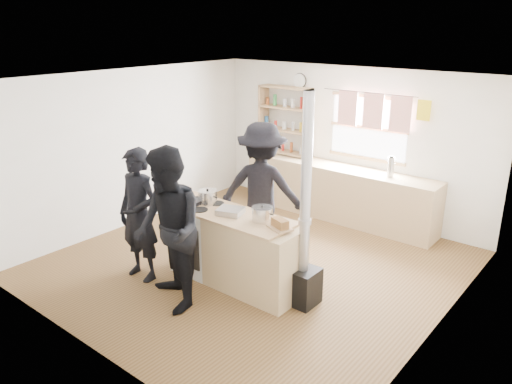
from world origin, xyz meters
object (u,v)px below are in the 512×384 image
stockpot_counter (262,214)px  person_near_right (168,230)px  bread_board (280,225)px  person_near_left (139,215)px  person_far (262,190)px  skillet_greens (190,202)px  thermos (391,167)px  cooking_island (235,249)px  stockpot_stove (208,197)px  roast_tray (230,211)px  flue_heater (304,252)px

stockpot_counter → person_near_right: (-0.61, -0.94, -0.06)m
bread_board → person_near_left: person_near_left is taller
bread_board → person_far: bearing=136.9°
person_far → skillet_greens: bearing=45.8°
thermos → person_near_right: bearing=-105.2°
cooking_island → person_near_left: 1.29m
cooking_island → stockpot_stove: (-0.54, 0.09, 0.55)m
thermos → stockpot_stove: (-1.29, -2.68, -0.04)m
skillet_greens → stockpot_stove: 0.24m
stockpot_counter → person_near_right: bearing=-123.0°
person_near_right → skillet_greens: bearing=146.7°
roast_tray → bread_board: size_ratio=1.11×
thermos → cooking_island: (-0.76, -2.77, -0.59)m
cooking_island → thermos: bearing=74.7°
stockpot_stove → bread_board: bearing=-3.9°
bread_board → person_near_right: person_near_right is taller
stockpot_stove → flue_heater: flue_heater is taller
stockpot_counter → roast_tray: bearing=-169.9°
skillet_greens → person_far: (0.38, 1.01, -0.01)m
bread_board → stockpot_stove: bearing=176.1°
bread_board → person_near_right: (-0.91, -0.87, -0.03)m
bread_board → flue_heater: size_ratio=0.13×
roast_tray → stockpot_counter: (0.44, 0.08, 0.05)m
bread_board → person_near_left: (-1.73, -0.64, -0.12)m
skillet_greens → person_near_left: (-0.36, -0.55, -0.10)m
cooking_island → person_near_left: size_ratio=1.14×
thermos → skillet_greens: (-1.45, -2.85, -0.10)m
thermos → flue_heater: bearing=-86.1°
person_near_left → skillet_greens: bearing=54.6°
flue_heater → person_near_left: flue_heater is taller
roast_tray → stockpot_counter: stockpot_counter is taller
skillet_greens → flue_heater: bearing=7.5°
cooking_island → roast_tray: bearing=-171.8°
roast_tray → person_far: (-0.25, 0.94, -0.02)m
thermos → flue_heater: size_ratio=0.12×
person_near_left → stockpot_counter: bearing=23.8°
skillet_greens → stockpot_stove: bearing=47.0°
thermos → person_far: bearing=-120.1°
stockpot_stove → thermos: bearing=64.3°
skillet_greens → roast_tray: roast_tray is taller
person_near_left → person_far: size_ratio=0.91×
skillet_greens → flue_heater: flue_heater is taller
bread_board → cooking_island: bearing=-179.7°
skillet_greens → stockpot_stove: (0.16, 0.17, 0.06)m
cooking_island → flue_heater: bearing=8.2°
roast_tray → stockpot_stove: bearing=168.7°
thermos → roast_tray: size_ratio=0.85×
skillet_greens → stockpot_stove: size_ratio=1.32×
flue_heater → person_far: 1.50m
cooking_island → bread_board: size_ratio=5.93×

